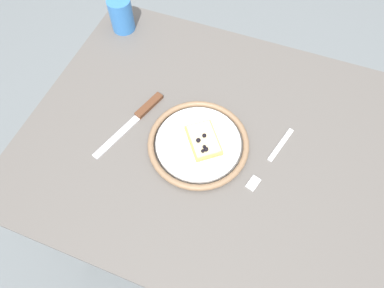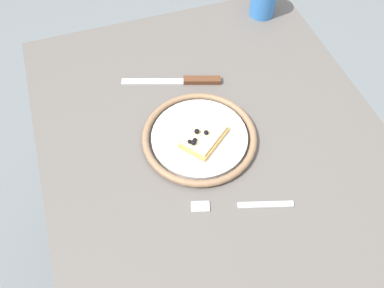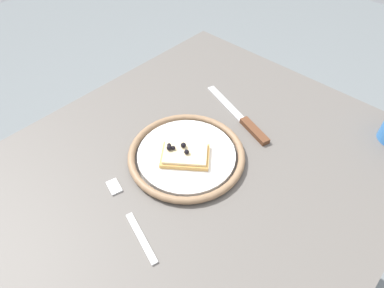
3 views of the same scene
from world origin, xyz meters
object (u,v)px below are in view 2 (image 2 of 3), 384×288
at_px(pizza_slice_near, 204,137).
at_px(fork, 241,205).
at_px(dining_table, 213,165).
at_px(plate, 199,137).
at_px(knife, 189,81).

relative_size(pizza_slice_near, fork, 0.61).
relative_size(dining_table, plate, 3.62).
distance_m(dining_table, fork, 0.20).
distance_m(dining_table, plate, 0.12).
bearing_deg(plate, fork, -171.77).
bearing_deg(dining_table, plate, 72.15).
height_order(dining_table, knife, knife).
bearing_deg(knife, pizza_slice_near, 172.18).
xyz_separation_m(pizza_slice_near, fork, (-0.17, -0.02, -0.02)).
bearing_deg(dining_table, knife, 0.65).
bearing_deg(pizza_slice_near, knife, -7.82).
relative_size(knife, fork, 1.18).
bearing_deg(pizza_slice_near, dining_table, -85.86).
xyz_separation_m(plate, pizza_slice_near, (-0.01, -0.01, 0.01)).
distance_m(dining_table, knife, 0.21).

